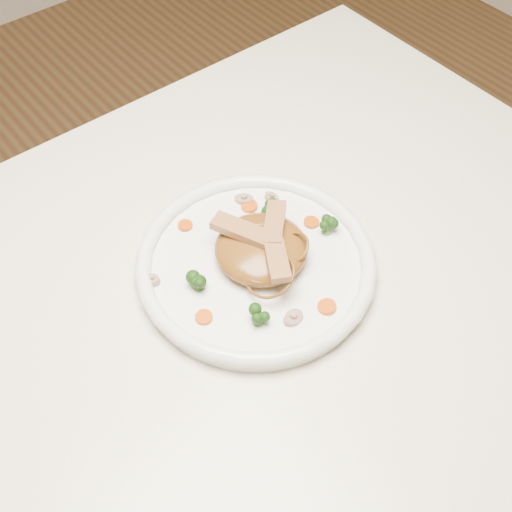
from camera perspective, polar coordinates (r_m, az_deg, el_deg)
ground at (r=1.49m, az=-2.30°, el=-21.00°), size 4.00×4.00×0.00m
table at (r=0.89m, az=-3.63°, el=-8.17°), size 1.20×0.80×0.75m
plate at (r=0.83m, az=0.00°, el=-0.95°), size 0.32×0.32×0.02m
noodle_mound at (r=0.82m, az=0.46°, el=0.65°), size 0.14×0.14×0.04m
chicken_a at (r=0.82m, az=1.62°, el=2.86°), size 0.07×0.07×0.01m
chicken_b at (r=0.81m, az=-1.24°, el=2.24°), size 0.06×0.08×0.01m
chicken_c at (r=0.78m, az=1.79°, el=-0.02°), size 0.06×0.08×0.01m
broccoli_0 at (r=0.86m, az=1.34°, el=4.14°), size 0.03×0.03×0.03m
broccoli_1 at (r=0.80m, az=-5.07°, el=-2.17°), size 0.02×0.02×0.03m
broccoli_2 at (r=0.76m, az=0.19°, el=-5.13°), size 0.03×0.03×0.03m
broccoli_3 at (r=0.85m, az=6.21°, el=2.74°), size 0.03×0.03×0.03m
carrot_0 at (r=0.89m, az=-0.58°, el=4.34°), size 0.02×0.02×0.00m
carrot_1 at (r=0.78m, az=-4.55°, el=-5.31°), size 0.02×0.02×0.00m
carrot_2 at (r=0.87m, az=4.83°, el=2.94°), size 0.02×0.02×0.00m
carrot_3 at (r=0.87m, az=-6.17°, el=2.66°), size 0.02×0.02×0.00m
carrot_4 at (r=0.79m, az=6.17°, el=-4.40°), size 0.02×0.02×0.00m
mushroom_0 at (r=0.78m, az=3.24°, el=-5.36°), size 0.03×0.03×0.01m
mushroom_1 at (r=0.90m, az=1.37°, el=5.08°), size 0.02×0.02×0.01m
mushroom_2 at (r=0.82m, az=-9.05°, el=-2.04°), size 0.03×0.03×0.01m
mushroom_3 at (r=0.89m, az=-1.05°, el=4.95°), size 0.04×0.04×0.01m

